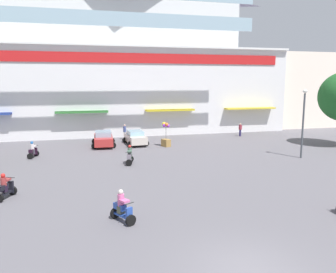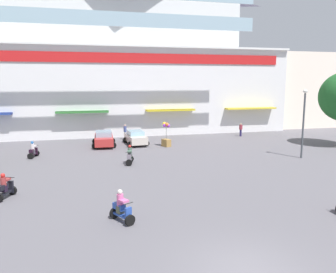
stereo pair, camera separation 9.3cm
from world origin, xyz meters
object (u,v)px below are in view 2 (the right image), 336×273
parked_car_1 (136,137)px  scooter_rider_5 (130,156)px  parked_car_0 (104,139)px  scooter_rider_4 (122,209)px  balloon_vendor_cart (166,135)px  scooter_rider_3 (33,151)px  pedestrian_0 (241,129)px  scooter_rider_2 (5,188)px  pedestrian_1 (125,131)px  streetlamp_near (304,118)px

parked_car_1 → scooter_rider_5: scooter_rider_5 is taller
parked_car_0 → parked_car_1: size_ratio=1.05×
scooter_rider_4 → balloon_vendor_cart: balloon_vendor_cart is taller
scooter_rider_4 → parked_car_1: bearing=79.2°
scooter_rider_3 → pedestrian_0: pedestrian_0 is taller
parked_car_0 → pedestrian_0: 16.63m
parked_car_0 → scooter_rider_5: size_ratio=2.80×
scooter_rider_2 → scooter_rider_3: 10.77m
scooter_rider_5 → balloon_vendor_cart: bearing=54.4°
pedestrian_1 → balloon_vendor_cart: 6.19m
parked_car_1 → streetlamp_near: 16.53m
parked_car_0 → balloon_vendor_cart: balloon_vendor_cart is taller
scooter_rider_5 → scooter_rider_4: bearing=-99.8°
scooter_rider_4 → scooter_rider_5: size_ratio=1.00×
scooter_rider_5 → scooter_rider_2: bearing=-141.3°
parked_car_1 → scooter_rider_2: scooter_rider_2 is taller
scooter_rider_2 → balloon_vendor_cart: balloon_vendor_cart is taller
streetlamp_near → balloon_vendor_cart: 13.12m
scooter_rider_2 → scooter_rider_4: scooter_rider_4 is taller
parked_car_1 → scooter_rider_3: 10.42m
scooter_rider_2 → balloon_vendor_cart: (12.65, 12.89, 0.52)m
parked_car_1 → streetlamp_near: bearing=-37.3°
parked_car_0 → scooter_rider_5: parked_car_0 is taller
scooter_rider_2 → pedestrian_1: (9.10, 17.96, 0.37)m
scooter_rider_3 → scooter_rider_5: (7.85, -4.35, 0.04)m
scooter_rider_2 → scooter_rider_5: bearing=38.7°
scooter_rider_3 → pedestrian_1: bearing=38.8°
scooter_rider_4 → pedestrian_0: size_ratio=0.99×
scooter_rider_4 → scooter_rider_2: bearing=141.1°
balloon_vendor_cart → scooter_rider_4: bearing=-110.4°
parked_car_1 → parked_car_0: bearing=-178.9°
parked_car_1 → scooter_rider_4: (-3.74, -19.63, -0.11)m
parked_car_1 → scooter_rider_2: bearing=-123.6°
scooter_rider_3 → pedestrian_0: (22.79, 6.23, 0.29)m
scooter_rider_2 → scooter_rider_5: size_ratio=0.98×
scooter_rider_5 → streetlamp_near: bearing=-6.0°
parked_car_0 → scooter_rider_5: (1.52, -8.26, -0.14)m
pedestrian_1 → streetlamp_near: bearing=-43.7°
parked_car_0 → scooter_rider_3: (-6.33, -3.92, -0.18)m
parked_car_1 → pedestrian_0: size_ratio=2.65×
scooter_rider_5 → pedestrian_1: bearing=84.6°
scooter_rider_3 → scooter_rider_5: 8.97m
parked_car_1 → scooter_rider_5: size_ratio=2.68×
scooter_rider_5 → pedestrian_1: size_ratio=0.89×
streetlamp_near → scooter_rider_4: bearing=-149.7°
parked_car_0 → balloon_vendor_cart: (6.16, -1.79, 0.38)m
scooter_rider_4 → pedestrian_0: pedestrian_0 is taller
parked_car_1 → pedestrian_1: 3.29m
parked_car_0 → parked_car_1: bearing=1.1°
scooter_rider_3 → pedestrian_1: size_ratio=0.84×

